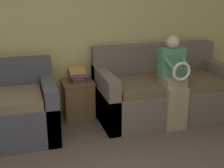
% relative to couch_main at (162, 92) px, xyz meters
% --- Properties ---
extents(wall_back, '(7.87, 0.06, 2.55)m').
position_rel_couch_main_xyz_m(wall_back, '(-1.53, 0.52, 0.93)').
color(wall_back, '#DBCC7F').
rests_on(wall_back, ground_plane).
extents(couch_main, '(1.88, 0.96, 0.98)m').
position_rel_couch_main_xyz_m(couch_main, '(0.00, 0.00, 0.00)').
color(couch_main, '#70665B').
rests_on(couch_main, ground_plane).
extents(couch_side, '(1.35, 0.94, 0.91)m').
position_rel_couch_main_xyz_m(couch_side, '(-2.20, -0.08, -0.01)').
color(couch_side, '#4C4C56').
rests_on(couch_side, ground_plane).
extents(child_left_seated, '(0.34, 0.37, 1.20)m').
position_rel_couch_main_xyz_m(child_left_seated, '(-0.04, -0.41, 0.31)').
color(child_left_seated, tan).
rests_on(child_left_seated, ground_plane).
extents(side_shelf, '(0.43, 0.43, 0.53)m').
position_rel_couch_main_xyz_m(side_shelf, '(-1.18, 0.26, -0.07)').
color(side_shelf, brown).
rests_on(side_shelf, ground_plane).
extents(book_stack, '(0.24, 0.31, 0.18)m').
position_rel_couch_main_xyz_m(book_stack, '(-1.18, 0.26, 0.28)').
color(book_stack, '#4C4C56').
rests_on(book_stack, side_shelf).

